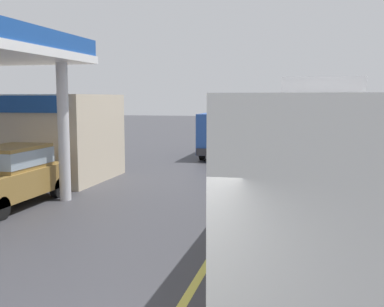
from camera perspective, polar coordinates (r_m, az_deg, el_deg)
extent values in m
plane|color=#38383D|center=(24.21, 9.02, -1.18)|extent=(120.00, 120.00, 0.00)
cube|color=#D8CC4C|center=(19.28, 7.84, -3.15)|extent=(0.16, 50.00, 0.01)
cube|color=white|center=(10.18, 15.05, -1.47)|extent=(2.50, 11.00, 2.90)
cube|color=orange|center=(10.38, 14.87, -7.49)|extent=(2.54, 11.04, 0.56)
cube|color=#8C9EAD|center=(4.72, 16.94, -4.02)|extent=(2.30, 0.10, 1.40)
cube|color=#8C9EAD|center=(10.17, 7.96, 1.24)|extent=(0.06, 9.35, 1.10)
cube|color=white|center=(4.66, 17.22, 4.50)|extent=(1.75, 0.08, 0.32)
cube|color=#B2B2B7|center=(11.08, 15.18, 7.63)|extent=(1.60, 2.80, 0.36)
cylinder|color=black|center=(6.82, 5.84, -17.40)|extent=(0.30, 1.00, 1.00)
cylinder|color=black|center=(13.68, 9.90, -5.13)|extent=(0.30, 1.00, 1.00)
cylinder|color=black|center=(13.73, 19.14, -5.36)|extent=(0.30, 1.00, 1.00)
cylinder|color=silver|center=(15.66, -15.09, 2.88)|extent=(0.36, 0.36, 4.60)
cube|color=beige|center=(20.60, -19.45, 1.91)|extent=(7.00, 4.40, 3.40)
cube|color=olive|center=(15.45, -21.02, -3.29)|extent=(1.70, 4.20, 0.80)
cube|color=olive|center=(15.51, -20.71, -0.44)|extent=(1.50, 2.31, 0.70)
cube|color=#8C9EAD|center=(15.51, -20.71, -0.44)|extent=(1.53, 2.35, 0.49)
cylinder|color=black|center=(13.90, -21.89, -6.09)|extent=(0.20, 0.64, 0.64)
cylinder|color=black|center=(17.16, -20.20, -3.66)|extent=(0.20, 0.64, 0.64)
cylinder|color=black|center=(16.38, -15.81, -3.97)|extent=(0.20, 0.64, 0.64)
cube|color=#264C9E|center=(26.92, 3.97, 2.66)|extent=(2.00, 6.00, 2.10)
cube|color=#8C9EAD|center=(26.89, 3.97, 3.51)|extent=(2.04, 5.10, 0.80)
cube|color=#2D2D33|center=(24.00, 2.74, 0.14)|extent=(1.90, 0.16, 0.36)
cylinder|color=black|center=(25.22, 1.22, 0.09)|extent=(0.22, 0.76, 0.76)
cylinder|color=black|center=(24.91, 5.18, -0.02)|extent=(0.22, 0.76, 0.76)
cylinder|color=black|center=(29.12, 2.90, 0.97)|extent=(0.22, 0.76, 0.76)
cylinder|color=black|center=(28.85, 6.33, 0.88)|extent=(0.22, 0.76, 0.76)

